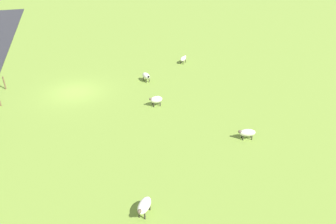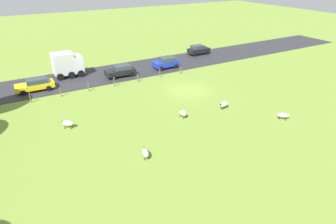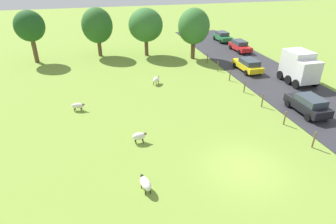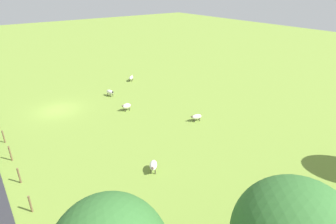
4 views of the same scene
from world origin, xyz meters
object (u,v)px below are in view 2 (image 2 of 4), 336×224
sheep_1 (224,104)px  car_5 (198,50)px  car_4 (35,84)px  car_2 (166,62)px  truck_0 (67,64)px  sheep_4 (283,115)px  car_0 (121,71)px  sheep_3 (68,123)px  sheep_2 (145,153)px  sheep_0 (183,113)px

sheep_1 → car_5: 21.95m
car_5 → car_4: bearing=97.6°
car_2 → car_4: bearing=89.6°
sheep_1 → car_4: car_4 is taller
sheep_1 → truck_0: truck_0 is taller
car_2 → car_5: 9.48m
sheep_4 → car_0: bearing=24.9°
sheep_4 → car_4: bearing=44.8°
car_2 → sheep_3: bearing=123.5°
sheep_2 → sheep_4: (-0.98, -14.98, 0.01)m
sheep_0 → car_2: size_ratio=0.28×
car_2 → sheep_1: bearing=174.1°
sheep_2 → car_0: 20.12m
car_0 → sheep_1: bearing=-159.2°
sheep_1 → sheep_2: bearing=109.2°
sheep_4 → car_5: 25.26m
sheep_4 → truck_0: 28.81m
sheep_0 → sheep_1: size_ratio=0.83×
sheep_0 → sheep_3: size_ratio=0.90×
sheep_0 → car_5: (18.93, -15.29, 0.36)m
sheep_1 → car_4: size_ratio=0.29×
sheep_1 → car_2: size_ratio=0.33×
sheep_1 → car_0: bearing=20.8°
sheep_0 → car_5: car_5 is taller
sheep_2 → car_5: (23.36, -21.70, 0.42)m
sheep_3 → car_5: 30.19m
sheep_0 → car_4: car_4 is taller
sheep_2 → sheep_3: (8.07, 4.34, 0.06)m
car_2 → car_5: (3.79, -8.68, -0.00)m
sheep_1 → sheep_2: sheep_1 is taller
car_4 → sheep_0: bearing=-141.8°
truck_0 → sheep_4: bearing=-146.7°
sheep_2 → truck_0: truck_0 is taller
sheep_4 → car_2: size_ratio=0.29×
car_4 → car_5: car_5 is taller
sheep_1 → sheep_4: sheep_1 is taller
truck_0 → car_2: size_ratio=1.01×
sheep_0 → sheep_1: bearing=-95.2°
sheep_3 → sheep_1: bearing=-104.6°
sheep_4 → truck_0: size_ratio=0.29×
sheep_1 → car_0: (15.36, 5.85, 0.35)m
truck_0 → car_2: bearing=-104.2°
car_0 → car_5: 16.63m
truck_0 → car_4: (-3.36, 4.76, -0.98)m
sheep_3 → truck_0: bearing=-13.1°
sheep_1 → sheep_3: same height
sheep_2 → car_4: bearing=15.9°
sheep_2 → car_2: size_ratio=0.32×
sheep_0 → car_4: bearing=38.2°
car_4 → sheep_3: bearing=-173.8°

